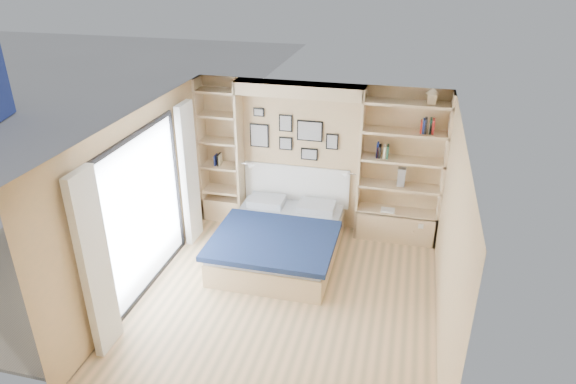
# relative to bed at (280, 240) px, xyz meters

# --- Properties ---
(ground) EXTENTS (4.50, 4.50, 0.00)m
(ground) POSITION_rel_bed_xyz_m (0.36, -1.11, -0.28)
(ground) COLOR #E0B480
(ground) RESTS_ON ground
(room_shell) EXTENTS (4.50, 4.50, 4.50)m
(room_shell) POSITION_rel_bed_xyz_m (-0.02, 0.41, 0.79)
(room_shell) COLOR tan
(room_shell) RESTS_ON ground
(bed) EXTENTS (1.80, 2.25, 1.07)m
(bed) POSITION_rel_bed_xyz_m (0.00, 0.00, 0.00)
(bed) COLOR #D6BC88
(bed) RESTS_ON ground
(photo_gallery) EXTENTS (1.48, 0.02, 0.82)m
(photo_gallery) POSITION_rel_bed_xyz_m (-0.09, 1.11, 1.32)
(photo_gallery) COLOR black
(photo_gallery) RESTS_ON ground
(reading_lamps) EXTENTS (1.92, 0.12, 0.15)m
(reading_lamps) POSITION_rel_bed_xyz_m (0.06, 0.89, 0.82)
(reading_lamps) COLOR silver
(reading_lamps) RESTS_ON ground
(shelf_decor) EXTENTS (3.52, 0.23, 2.03)m
(shelf_decor) POSITION_rel_bed_xyz_m (1.48, 0.95, 1.41)
(shelf_decor) COLOR #AD321E
(shelf_decor) RESTS_ON ground
(deck) EXTENTS (3.20, 4.00, 0.05)m
(deck) POSITION_rel_bed_xyz_m (-3.24, -1.11, -0.28)
(deck) COLOR #746856
(deck) RESTS_ON ground
(deck_chair) EXTENTS (0.84, 1.02, 0.89)m
(deck_chair) POSITION_rel_bed_xyz_m (-3.08, 0.09, 0.14)
(deck_chair) COLOR tan
(deck_chair) RESTS_ON ground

